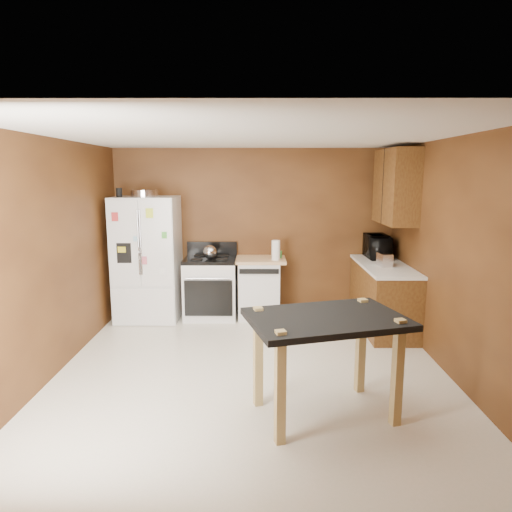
{
  "coord_description": "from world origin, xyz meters",
  "views": [
    {
      "loc": [
        0.07,
        -4.67,
        2.12
      ],
      "look_at": [
        0.04,
        0.85,
        1.12
      ],
      "focal_mm": 32.0,
      "sensor_mm": 36.0,
      "label": 1
    }
  ],
  "objects_px": {
    "kettle": "(210,252)",
    "green_canister": "(279,254)",
    "refrigerator": "(148,259)",
    "paper_towel": "(276,250)",
    "roasting_pan": "(144,193)",
    "microwave": "(377,247)",
    "gas_range": "(211,287)",
    "island": "(326,331)",
    "toaster": "(385,260)",
    "pen_cup": "(119,193)",
    "dishwasher": "(259,287)"
  },
  "relations": [
    {
      "from": "kettle",
      "to": "green_canister",
      "type": "bearing_deg",
      "value": 9.16
    },
    {
      "from": "green_canister",
      "to": "refrigerator",
      "type": "bearing_deg",
      "value": -175.7
    },
    {
      "from": "paper_towel",
      "to": "green_canister",
      "type": "height_order",
      "value": "paper_towel"
    },
    {
      "from": "roasting_pan",
      "to": "refrigerator",
      "type": "height_order",
      "value": "roasting_pan"
    },
    {
      "from": "green_canister",
      "to": "kettle",
      "type": "bearing_deg",
      "value": -170.84
    },
    {
      "from": "kettle",
      "to": "microwave",
      "type": "bearing_deg",
      "value": 2.77
    },
    {
      "from": "gas_range",
      "to": "island",
      "type": "distance_m",
      "value": 3.12
    },
    {
      "from": "toaster",
      "to": "island",
      "type": "relative_size",
      "value": 0.16
    },
    {
      "from": "green_canister",
      "to": "refrigerator",
      "type": "distance_m",
      "value": 1.93
    },
    {
      "from": "kettle",
      "to": "paper_towel",
      "type": "height_order",
      "value": "paper_towel"
    },
    {
      "from": "pen_cup",
      "to": "green_canister",
      "type": "height_order",
      "value": "pen_cup"
    },
    {
      "from": "kettle",
      "to": "roasting_pan",
      "type": "bearing_deg",
      "value": 179.69
    },
    {
      "from": "pen_cup",
      "to": "microwave",
      "type": "height_order",
      "value": "pen_cup"
    },
    {
      "from": "paper_towel",
      "to": "island",
      "type": "xyz_separation_m",
      "value": [
        0.33,
        -2.73,
        -0.25
      ]
    },
    {
      "from": "kettle",
      "to": "gas_range",
      "type": "relative_size",
      "value": 0.18
    },
    {
      "from": "roasting_pan",
      "to": "island",
      "type": "xyz_separation_m",
      "value": [
        2.21,
        -2.75,
        -1.07
      ]
    },
    {
      "from": "refrigerator",
      "to": "toaster",
      "type": "bearing_deg",
      "value": -8.72
    },
    {
      "from": "paper_towel",
      "to": "refrigerator",
      "type": "xyz_separation_m",
      "value": [
        -1.87,
        0.03,
        -0.13
      ]
    },
    {
      "from": "kettle",
      "to": "island",
      "type": "distance_m",
      "value": 3.04
    },
    {
      "from": "toaster",
      "to": "pen_cup",
      "type": "bearing_deg",
      "value": 166.51
    },
    {
      "from": "refrigerator",
      "to": "kettle",
      "type": "bearing_deg",
      "value": -1.13
    },
    {
      "from": "gas_range",
      "to": "refrigerator",
      "type": "bearing_deg",
      "value": -176.19
    },
    {
      "from": "toaster",
      "to": "microwave",
      "type": "height_order",
      "value": "microwave"
    },
    {
      "from": "pen_cup",
      "to": "dishwasher",
      "type": "distance_m",
      "value": 2.42
    },
    {
      "from": "kettle",
      "to": "dishwasher",
      "type": "height_order",
      "value": "kettle"
    },
    {
      "from": "toaster",
      "to": "paper_towel",
      "type": "bearing_deg",
      "value": 154.36
    },
    {
      "from": "green_canister",
      "to": "refrigerator",
      "type": "height_order",
      "value": "refrigerator"
    },
    {
      "from": "roasting_pan",
      "to": "toaster",
      "type": "distance_m",
      "value": 3.47
    },
    {
      "from": "pen_cup",
      "to": "green_canister",
      "type": "relative_size",
      "value": 1.26
    },
    {
      "from": "paper_towel",
      "to": "roasting_pan",
      "type": "bearing_deg",
      "value": 179.48
    },
    {
      "from": "toaster",
      "to": "gas_range",
      "type": "distance_m",
      "value": 2.53
    },
    {
      "from": "pen_cup",
      "to": "island",
      "type": "xyz_separation_m",
      "value": [
        2.54,
        -2.65,
        -1.08
      ]
    },
    {
      "from": "pen_cup",
      "to": "refrigerator",
      "type": "bearing_deg",
      "value": 19.05
    },
    {
      "from": "gas_range",
      "to": "paper_towel",
      "type": "bearing_deg",
      "value": -5.38
    },
    {
      "from": "microwave",
      "to": "paper_towel",
      "type": "bearing_deg",
      "value": 93.86
    },
    {
      "from": "pen_cup",
      "to": "dishwasher",
      "type": "height_order",
      "value": "pen_cup"
    },
    {
      "from": "pen_cup",
      "to": "paper_towel",
      "type": "xyz_separation_m",
      "value": [
        2.2,
        0.08,
        -0.83
      ]
    },
    {
      "from": "green_canister",
      "to": "island",
      "type": "xyz_separation_m",
      "value": [
        0.28,
        -2.91,
        -0.16
      ]
    },
    {
      "from": "pen_cup",
      "to": "microwave",
      "type": "distance_m",
      "value": 3.8
    },
    {
      "from": "microwave",
      "to": "gas_range",
      "type": "relative_size",
      "value": 0.5
    },
    {
      "from": "dishwasher",
      "to": "island",
      "type": "xyz_separation_m",
      "value": [
        0.58,
        -2.85,
        0.33
      ]
    },
    {
      "from": "kettle",
      "to": "gas_range",
      "type": "distance_m",
      "value": 0.54
    },
    {
      "from": "green_canister",
      "to": "microwave",
      "type": "xyz_separation_m",
      "value": [
        1.45,
        -0.04,
        0.11
      ]
    },
    {
      "from": "paper_towel",
      "to": "refrigerator",
      "type": "relative_size",
      "value": 0.16
    },
    {
      "from": "kettle",
      "to": "refrigerator",
      "type": "xyz_separation_m",
      "value": [
        -0.92,
        0.02,
        -0.1
      ]
    },
    {
      "from": "green_canister",
      "to": "microwave",
      "type": "distance_m",
      "value": 1.45
    },
    {
      "from": "paper_towel",
      "to": "microwave",
      "type": "xyz_separation_m",
      "value": [
        1.5,
        0.13,
        0.02
      ]
    },
    {
      "from": "kettle",
      "to": "refrigerator",
      "type": "bearing_deg",
      "value": 178.87
    },
    {
      "from": "roasting_pan",
      "to": "gas_range",
      "type": "bearing_deg",
      "value": 4.62
    },
    {
      "from": "roasting_pan",
      "to": "island",
      "type": "distance_m",
      "value": 3.68
    }
  ]
}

